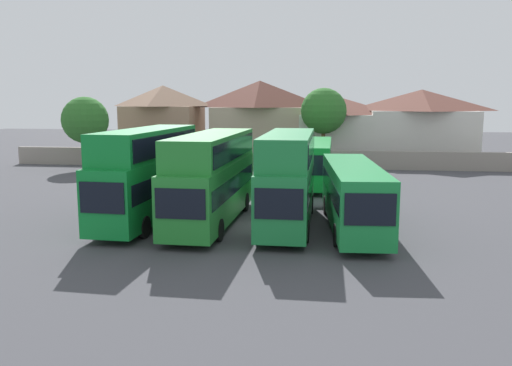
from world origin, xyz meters
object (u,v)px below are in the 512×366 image
Objects in this scene: bus_3 at (288,174)px; bus_5 at (221,160)px; house_terrace_centre at (260,119)px; house_terrace_right at (339,128)px; bus_2 at (212,173)px; bus_4 at (353,193)px; bus_6 at (283,160)px; house_terrace_far_right at (420,125)px; bus_1 at (147,170)px; tree_left_of_lot at (324,111)px; house_terrace_left at (164,121)px; bus_7 at (315,160)px; tree_behind_wall at (85,120)px.

bus_3 is 15.81m from bus_5.
house_terrace_centre reaches higher than house_terrace_right.
house_terrace_centre reaches higher than bus_2.
bus_4 is 15.54m from bus_6.
house_terrace_far_right is at bearing -2.37° from house_terrace_centre.
tree_left_of_lot is at bearing 163.67° from bus_1.
house_terrace_centre is 9.26m from tree_left_of_lot.
bus_4 is 38.08m from house_terrace_left.
house_terrace_far_right is (8.74, 0.06, 0.43)m from house_terrace_right.
bus_6 is at bearing -104.40° from tree_left_of_lot.
bus_2 is at bearing -87.65° from house_terrace_centre.
bus_2 reaches higher than bus_4.
bus_5 is 1.24× the size of house_terrace_right.
house_terrace_far_right is (12.24, 31.72, 1.18)m from bus_3.
house_terrace_centre is (-1.33, 32.36, 1.75)m from bus_2.
bus_5 is 0.95× the size of bus_7.
bus_3 is 0.91× the size of bus_4.
bus_7 is (-2.24, 14.39, 0.03)m from bus_4.
house_terrace_left is at bearing 164.12° from tree_left_of_lot.
house_terrace_right is 5.58m from tree_left_of_lot.
bus_2 is 15.01m from bus_7.
tree_behind_wall is (-33.42, -10.46, 0.75)m from house_terrace_far_right.
bus_4 is 32.82m from tree_behind_wall.
bus_1 is 7.73m from bus_3.
house_terrace_left reaches higher than bus_6.
tree_behind_wall reaches higher than bus_2.
bus_5 is at bearing -149.94° from bus_4.
bus_6 is at bearing -105.84° from house_terrace_right.
tree_behind_wall is (-22.95, -5.50, -0.84)m from tree_left_of_lot.
bus_5 is 1.10× the size of bus_6.
house_terrace_left is 0.77× the size of house_terrace_centre.
bus_4 is 1.15× the size of bus_6.
house_terrace_left reaches higher than bus_2.
tree_left_of_lot is (8.21, 12.35, 3.69)m from bus_5.
house_terrace_left reaches higher than tree_left_of_lot.
bus_1 is 0.92× the size of bus_4.
tree_behind_wall is at bearing -157.13° from house_terrace_right.
bus_3 is 1.18× the size of house_terrace_right.
house_terrace_left reaches higher than bus_7.
bus_5 is at bearing -93.14° from house_terrace_centre.
bus_7 is 25.36m from house_terrace_left.
house_terrace_centre is (2.28, 32.52, 1.63)m from bus_1.
bus_6 is at bearing -77.20° from house_terrace_centre.
bus_6 is 1.44× the size of tree_behind_wall.
bus_6 is 21.12m from tree_behind_wall.
bus_3 is 1.25× the size of house_terrace_left.
tree_left_of_lot reaches higher than bus_2.
tree_left_of_lot is (-10.47, -4.96, 1.59)m from house_terrace_far_right.
bus_7 is 23.64m from tree_behind_wall.
house_terrace_right is 0.79× the size of house_terrace_far_right.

